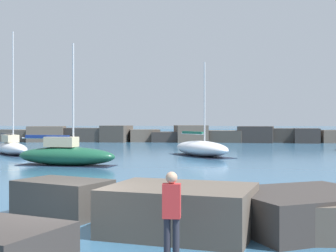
{
  "coord_description": "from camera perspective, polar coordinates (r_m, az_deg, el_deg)",
  "views": [
    {
      "loc": [
        3.99,
        -10.8,
        2.82
      ],
      "look_at": [
        -0.04,
        24.03,
        2.5
      ],
      "focal_mm": 50.0,
      "sensor_mm": 36.0,
      "label": 1
    }
  ],
  "objects": [
    {
      "name": "ground_plane",
      "position": [
        11.85,
        -13.67,
        -13.25
      ],
      "size": [
        600.0,
        600.0,
        0.0
      ],
      "primitive_type": "plane",
      "color": "#336084"
    },
    {
      "name": "open_sea_beyond",
      "position": [
        124.85,
        4.76,
        -0.77
      ],
      "size": [
        400.0,
        116.0,
        0.01
      ],
      "color": "#235175",
      "rests_on": "ground"
    },
    {
      "name": "breakwater_jetty",
      "position": [
        65.11,
        1.47,
        -1.12
      ],
      "size": [
        61.72,
        7.73,
        2.33
      ],
      "color": "#383330",
      "rests_on": "ground"
    },
    {
      "name": "foreground_rocks",
      "position": [
        12.14,
        4.99,
        -10.44
      ],
      "size": [
        11.26,
        7.32,
        1.19
      ],
      "color": "#383330",
      "rests_on": "ground"
    },
    {
      "name": "sailboat_moored_0",
      "position": [
        42.24,
        -18.56,
        -2.45
      ],
      "size": [
        5.84,
        6.37,
        10.44
      ],
      "color": "white",
      "rests_on": "ground"
    },
    {
      "name": "sailboat_moored_2",
      "position": [
        30.84,
        -12.37,
        -3.44
      ],
      "size": [
        6.85,
        2.79,
        7.84
      ],
      "color": "#195138",
      "rests_on": "ground"
    },
    {
      "name": "sailboat_moored_4",
      "position": [
        38.42,
        4.06,
        -2.73
      ],
      "size": [
        5.99,
        7.39,
        7.63
      ],
      "color": "white",
      "rests_on": "ground"
    },
    {
      "name": "person_on_rocks",
      "position": [
        9.54,
        0.44,
        -10.31
      ],
      "size": [
        0.36,
        0.24,
        1.82
      ],
      "color": "#282833",
      "rests_on": "ground"
    }
  ]
}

